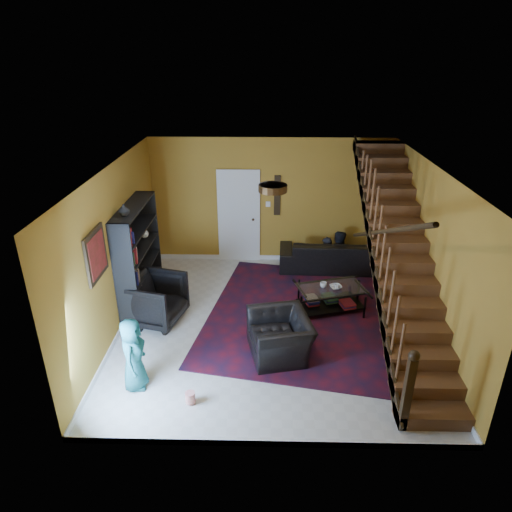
{
  "coord_description": "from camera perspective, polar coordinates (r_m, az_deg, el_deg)",
  "views": [
    {
      "loc": [
        -0.09,
        -6.89,
        4.51
      ],
      "look_at": [
        -0.26,
        0.4,
        1.16
      ],
      "focal_mm": 32.0,
      "sensor_mm": 36.0,
      "label": 1
    }
  ],
  "objects": [
    {
      "name": "person_child",
      "position": [
        6.81,
        -15.1,
        -11.78
      ],
      "size": [
        0.37,
        0.55,
        1.12
      ],
      "primitive_type": "imported",
      "rotation": [
        0.0,
        0.0,
        1.6
      ],
      "color": "#1A6265",
      "rests_on": "armchair_left"
    },
    {
      "name": "ceiling_fixture",
      "position": [
        6.35,
        2.12,
        8.48
      ],
      "size": [
        0.4,
        0.4,
        0.1
      ],
      "primitive_type": "cylinder",
      "color": "#3F2814",
      "rests_on": "room"
    },
    {
      "name": "popcorn_bucket",
      "position": [
        6.66,
        -8.22,
        -17.09
      ],
      "size": [
        0.17,
        0.17,
        0.16
      ],
      "primitive_type": "cylinder",
      "rotation": [
        0.0,
        0.0,
        0.26
      ],
      "color": "red",
      "rests_on": "rug"
    },
    {
      "name": "person_adult_a",
      "position": [
        10.31,
        8.67,
        -0.68
      ],
      "size": [
        0.45,
        0.32,
        1.18
      ],
      "primitive_type": "imported",
      "rotation": [
        0.0,
        0.0,
        3.06
      ],
      "color": "black",
      "rests_on": "sofa"
    },
    {
      "name": "floor",
      "position": [
        8.24,
        1.77,
        -8.51
      ],
      "size": [
        5.5,
        5.5,
        0.0
      ],
      "primitive_type": "plane",
      "color": "beige",
      "rests_on": "ground"
    },
    {
      "name": "bookshelf",
      "position": [
        8.61,
        -14.38,
        -0.46
      ],
      "size": [
        0.35,
        1.8,
        2.0
      ],
      "color": "black",
      "rests_on": "floor"
    },
    {
      "name": "sofa",
      "position": [
        10.2,
        9.51,
        0.19
      ],
      "size": [
        2.35,
        0.99,
        0.68
      ],
      "primitive_type": "imported",
      "rotation": [
        0.0,
        0.0,
        3.1
      ],
      "color": "black",
      "rests_on": "floor"
    },
    {
      "name": "bowl",
      "position": [
        8.54,
        9.93,
        -3.83
      ],
      "size": [
        0.27,
        0.27,
        0.05
      ],
      "primitive_type": "imported",
      "rotation": [
        0.0,
        0.0,
        0.26
      ],
      "color": "#999999",
      "rests_on": "coffee_table"
    },
    {
      "name": "armchair_left",
      "position": [
        8.31,
        -12.54,
        -5.34
      ],
      "size": [
        1.16,
        1.14,
        0.87
      ],
      "primitive_type": "imported",
      "rotation": [
        0.0,
        0.0,
        1.31
      ],
      "color": "black",
      "rests_on": "floor"
    },
    {
      "name": "door",
      "position": [
        10.25,
        -2.15,
        4.79
      ],
      "size": [
        0.82,
        0.05,
        2.05
      ],
      "primitive_type": "cube",
      "color": "silver",
      "rests_on": "floor"
    },
    {
      "name": "cup_b",
      "position": [
        8.5,
        10.09,
        -3.81
      ],
      "size": [
        0.14,
        0.14,
        0.1
      ],
      "primitive_type": "imported",
      "rotation": [
        0.0,
        0.0,
        0.32
      ],
      "color": "#999999",
      "rests_on": "coffee_table"
    },
    {
      "name": "armchair_right",
      "position": [
        7.35,
        3.02,
        -9.97
      ],
      "size": [
        1.11,
        1.21,
        0.67
      ],
      "primitive_type": "imported",
      "rotation": [
        0.0,
        0.0,
        -1.35
      ],
      "color": "black",
      "rests_on": "floor"
    },
    {
      "name": "coffee_table",
      "position": [
        8.65,
        9.31,
        -5.07
      ],
      "size": [
        1.36,
        1.01,
        0.46
      ],
      "rotation": [
        0.0,
        0.0,
        0.28
      ],
      "color": "black",
      "rests_on": "floor"
    },
    {
      "name": "vase",
      "position": [
        7.75,
        -16.18,
        5.55
      ],
      "size": [
        0.18,
        0.18,
        0.19
      ],
      "primitive_type": "imported",
      "color": "#999999",
      "rests_on": "bookshelf"
    },
    {
      "name": "rug",
      "position": [
        8.52,
        6.13,
        -7.35
      ],
      "size": [
        4.11,
        4.5,
        0.02
      ],
      "primitive_type": "cube",
      "rotation": [
        0.0,
        0.0,
        -0.18
      ],
      "color": "#4A0D18",
      "rests_on": "floor"
    },
    {
      "name": "framed_picture",
      "position": [
        7.05,
        -19.37,
        0.16
      ],
      "size": [
        0.04,
        0.74,
        0.74
      ],
      "primitive_type": "cube",
      "color": "maroon",
      "rests_on": "room"
    },
    {
      "name": "room",
      "position": [
        9.44,
        -6.39,
        -3.67
      ],
      "size": [
        5.5,
        5.5,
        5.5
      ],
      "color": "#AE7E26",
      "rests_on": "ground"
    },
    {
      "name": "wall_hanging",
      "position": [
        10.07,
        2.68,
        7.57
      ],
      "size": [
        0.14,
        0.03,
        0.9
      ],
      "primitive_type": "cube",
      "color": "black",
      "rests_on": "room"
    },
    {
      "name": "staircase",
      "position": [
        7.88,
        17.53,
        0.21
      ],
      "size": [
        0.95,
        5.02,
        3.18
      ],
      "color": "brown",
      "rests_on": "floor"
    },
    {
      "name": "person_adult_b",
      "position": [
        10.32,
        10.08,
        -0.36
      ],
      "size": [
        0.67,
        0.54,
        1.32
      ],
      "primitive_type": "imported",
      "rotation": [
        0.0,
        0.0,
        3.07
      ],
      "color": "black",
      "rests_on": "sofa"
    },
    {
      "name": "cup_a",
      "position": [
        8.52,
        8.42,
        -3.59
      ],
      "size": [
        0.13,
        0.13,
        0.1
      ],
      "primitive_type": "imported",
      "rotation": [
        0.0,
        0.0,
        0.0
      ],
      "color": "#999999",
      "rests_on": "coffee_table"
    }
  ]
}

